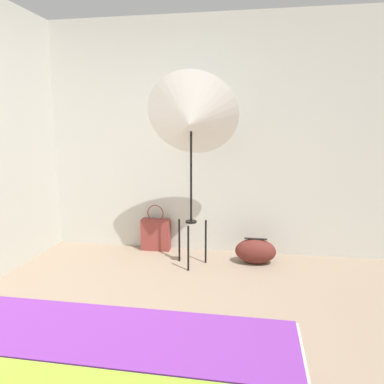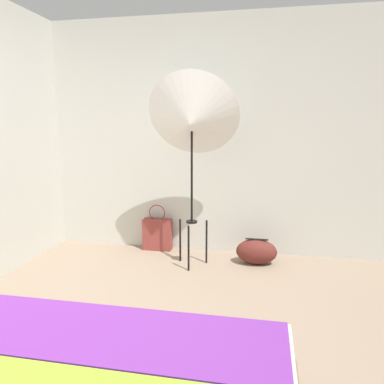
% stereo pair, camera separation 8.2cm
% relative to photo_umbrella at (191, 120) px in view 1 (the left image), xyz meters
% --- Properties ---
extents(wall_back, '(8.00, 0.05, 2.60)m').
position_rel_photo_umbrella_xyz_m(wall_back, '(-0.39, 0.53, -0.18)').
color(wall_back, beige).
rests_on(wall_back, ground_plane).
extents(photo_umbrella, '(0.92, 0.64, 1.94)m').
position_rel_photo_umbrella_xyz_m(photo_umbrella, '(0.00, 0.00, 0.00)').
color(photo_umbrella, black).
rests_on(photo_umbrella, ground_plane).
extents(tote_bag, '(0.33, 0.12, 0.53)m').
position_rel_photo_umbrella_xyz_m(tote_bag, '(-0.49, 0.40, -1.29)').
color(tote_bag, brown).
rests_on(tote_bag, ground_plane).
extents(duffel_bag, '(0.42, 0.26, 0.27)m').
position_rel_photo_umbrella_xyz_m(duffel_bag, '(0.66, 0.16, -1.35)').
color(duffel_bag, '#5B231E').
rests_on(duffel_bag, ground_plane).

